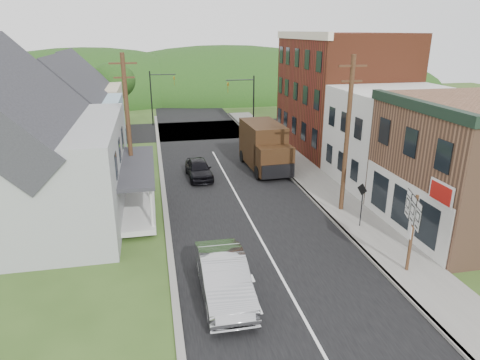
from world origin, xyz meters
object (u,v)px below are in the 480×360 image
warning_sign (362,199)px  silver_sedan (224,278)px  dark_sedan (199,169)px  route_sign_cluster (412,222)px  delivery_van (265,147)px

warning_sign → silver_sedan: bearing=-170.6°
dark_sedan → route_sign_cluster: bearing=-65.5°
dark_sedan → delivery_van: delivery_van is taller
silver_sedan → dark_sedan: size_ratio=1.27×
dark_sedan → warning_sign: (7.59, -10.08, 1.02)m
dark_sedan → route_sign_cluster: route_sign_cluster is taller
warning_sign → route_sign_cluster: bearing=-111.2°
silver_sedan → route_sign_cluster: 8.34m
delivery_van → route_sign_cluster: (2.30, -15.82, 0.67)m
dark_sedan → delivery_van: bearing=9.7°
silver_sedan → route_sign_cluster: size_ratio=1.47×
silver_sedan → warning_sign: 9.56m
dark_sedan → delivery_van: 5.45m
silver_sedan → delivery_van: delivery_van is taller
dark_sedan → warning_sign: 12.66m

